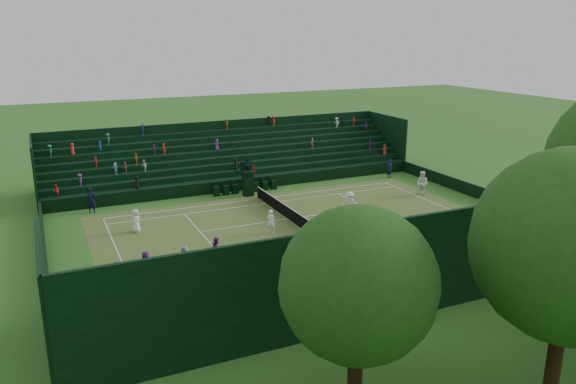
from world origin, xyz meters
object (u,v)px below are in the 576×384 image
Objects in this scene: tennis_net at (288,212)px; player_near_west at (136,221)px; umpire_chair at (248,180)px; player_far_east at (350,204)px; player_far_west at (422,183)px; player_near_east at (271,221)px.

player_near_west is (-1.73, -10.19, 0.27)m from tennis_net.
umpire_chair is 1.65× the size of player_far_east.
player_far_west reaches higher than tennis_net.
tennis_net is 3.83× the size of umpire_chair.
player_near_east is 14.90m from player_far_west.
tennis_net is 6.34× the size of player_far_east.
umpire_chair is at bearing -44.69° from player_near_west.
player_near_west reaches higher than tennis_net.
tennis_net is at bearing -81.63° from player_near_west.
player_near_east reaches higher than player_near_west.
umpire_chair is 1.53× the size of player_far_west.
umpire_chair reaches higher than player_far_east.
player_far_west is (-3.12, 14.57, 0.19)m from player_near_east.
umpire_chair is at bearing -176.13° from tennis_net.
player_near_east is 0.81× the size of player_far_west.
umpire_chair is 1.92× the size of player_near_west.
player_near_west is 0.99× the size of player_near_east.
umpire_chair is at bearing 173.26° from player_far_east.
player_far_east is (1.21, 4.28, 0.39)m from tennis_net.
player_near_west is 8.87m from player_near_east.
player_near_east is 6.54m from player_far_east.
umpire_chair is 9.04m from player_near_east.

